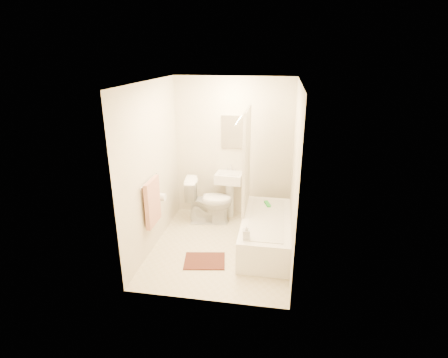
% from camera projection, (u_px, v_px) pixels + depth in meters
% --- Properties ---
extents(floor, '(2.40, 2.40, 0.00)m').
position_uv_depth(floor, '(221.00, 247.00, 5.24)').
color(floor, beige).
rests_on(floor, ground).
extents(ceiling, '(2.40, 2.40, 0.00)m').
position_uv_depth(ceiling, '(221.00, 82.00, 4.41)').
color(ceiling, white).
rests_on(ceiling, ground).
extents(wall_back, '(2.00, 0.02, 2.40)m').
position_uv_depth(wall_back, '(233.00, 149.00, 5.93)').
color(wall_back, beige).
rests_on(wall_back, ground).
extents(wall_left, '(0.02, 2.40, 2.40)m').
position_uv_depth(wall_left, '(152.00, 168.00, 4.98)').
color(wall_left, beige).
rests_on(wall_left, ground).
extents(wall_right, '(0.02, 2.40, 2.40)m').
position_uv_depth(wall_right, '(295.00, 176.00, 4.67)').
color(wall_right, beige).
rests_on(wall_right, ground).
extents(mirror, '(0.40, 0.03, 0.55)m').
position_uv_depth(mirror, '(233.00, 132.00, 5.81)').
color(mirror, white).
rests_on(mirror, wall_back).
extents(curtain_rod, '(0.03, 1.70, 0.03)m').
position_uv_depth(curtain_rod, '(245.00, 113.00, 4.59)').
color(curtain_rod, silver).
rests_on(curtain_rod, wall_back).
extents(shower_curtain, '(0.04, 0.80, 1.55)m').
position_uv_depth(shower_curtain, '(246.00, 161.00, 5.23)').
color(shower_curtain, silver).
rests_on(shower_curtain, curtain_rod).
extents(towel_bar, '(0.02, 0.60, 0.02)m').
position_uv_depth(towel_bar, '(149.00, 181.00, 4.77)').
color(towel_bar, silver).
rests_on(towel_bar, wall_left).
extents(towel, '(0.06, 0.45, 0.66)m').
position_uv_depth(towel, '(153.00, 202.00, 4.88)').
color(towel, '#CC7266').
rests_on(towel, towel_bar).
extents(toilet_paper, '(0.11, 0.12, 0.12)m').
position_uv_depth(toilet_paper, '(162.00, 197.00, 5.25)').
color(toilet_paper, white).
rests_on(toilet_paper, wall_left).
extents(toilet, '(0.84, 0.54, 0.77)m').
position_uv_depth(toilet, '(209.00, 201.00, 5.90)').
color(toilet, white).
rests_on(toilet, floor).
extents(sink, '(0.48, 0.40, 0.89)m').
position_uv_depth(sink, '(229.00, 193.00, 6.07)').
color(sink, silver).
rests_on(sink, floor).
extents(bathtub, '(0.70, 1.60, 0.45)m').
position_uv_depth(bathtub, '(266.00, 232.00, 5.21)').
color(bathtub, white).
rests_on(bathtub, floor).
extents(bath_mat, '(0.62, 0.50, 0.02)m').
position_uv_depth(bath_mat, '(205.00, 261.00, 4.88)').
color(bath_mat, '#4C2F21').
rests_on(bath_mat, floor).
extents(soap_bottle, '(0.10, 0.11, 0.20)m').
position_uv_depth(soap_bottle, '(246.00, 232.00, 4.54)').
color(soap_bottle, white).
rests_on(soap_bottle, bathtub).
extents(scrub_brush, '(0.12, 0.21, 0.04)m').
position_uv_depth(scrub_brush, '(267.00, 204.00, 5.57)').
color(scrub_brush, green).
rests_on(scrub_brush, bathtub).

